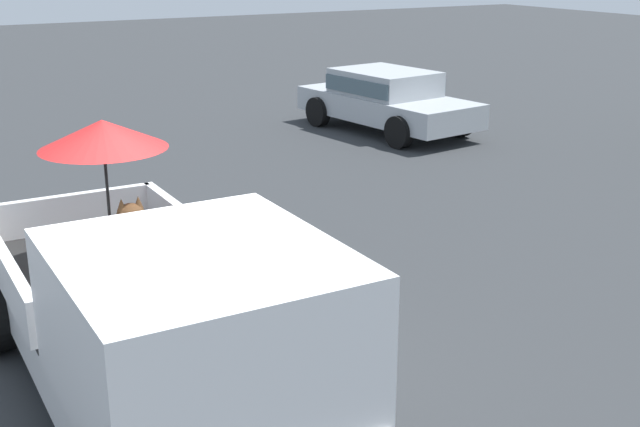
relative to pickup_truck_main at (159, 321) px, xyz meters
The scene contains 3 objects.
ground_plane 1.06m from the pickup_truck_main, behind, with size 80.00×80.00×0.00m, color #2D3033.
pickup_truck_main is the anchor object (origin of this frame).
parked_sedan_far 12.05m from the pickup_truck_main, 137.12° to the left, with size 4.49×2.40×1.33m.
Camera 1 is at (6.30, -1.84, 3.84)m, focal length 45.90 mm.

